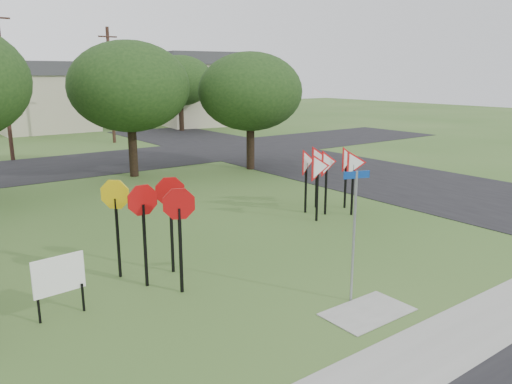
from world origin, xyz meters
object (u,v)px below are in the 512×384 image
(stop_sign_cluster, at_px, (152,209))
(info_board, at_px, (59,277))
(yield_sign_cluster, at_px, (328,165))
(street_name_sign, at_px, (354,228))

(stop_sign_cluster, height_order, info_board, stop_sign_cluster)
(yield_sign_cluster, bearing_deg, street_name_sign, -130.31)
(info_board, bearing_deg, yield_sign_cluster, 13.58)
(street_name_sign, height_order, info_board, street_name_sign)
(yield_sign_cluster, bearing_deg, info_board, -166.42)
(street_name_sign, bearing_deg, yield_sign_cluster, 49.69)
(street_name_sign, xyz_separation_m, stop_sign_cluster, (-3.19, 3.77, 0.16))
(stop_sign_cluster, height_order, yield_sign_cluster, stop_sign_cluster)
(stop_sign_cluster, distance_m, yield_sign_cluster, 8.33)
(street_name_sign, distance_m, stop_sign_cluster, 4.94)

